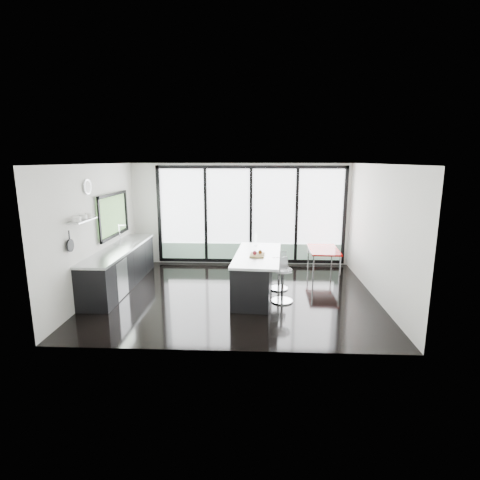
{
  "coord_description": "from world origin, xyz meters",
  "views": [
    {
      "loc": [
        0.48,
        -7.76,
        2.88
      ],
      "look_at": [
        0.1,
        0.3,
        1.15
      ],
      "focal_mm": 28.0,
      "sensor_mm": 36.0,
      "label": 1
    }
  ],
  "objects_px": {
    "bar_stool_near": "(282,285)",
    "red_table": "(323,262)",
    "island": "(254,274)",
    "bar_stool_far": "(279,275)"
  },
  "relations": [
    {
      "from": "island",
      "to": "bar_stool_far",
      "type": "distance_m",
      "value": 0.68
    },
    {
      "from": "island",
      "to": "red_table",
      "type": "xyz_separation_m",
      "value": [
        1.75,
        1.52,
        -0.12
      ]
    },
    {
      "from": "island",
      "to": "red_table",
      "type": "bearing_deg",
      "value": 41.04
    },
    {
      "from": "bar_stool_near",
      "to": "red_table",
      "type": "relative_size",
      "value": 0.56
    },
    {
      "from": "bar_stool_near",
      "to": "bar_stool_far",
      "type": "relative_size",
      "value": 1.06
    },
    {
      "from": "bar_stool_near",
      "to": "bar_stool_far",
      "type": "distance_m",
      "value": 0.77
    },
    {
      "from": "bar_stool_near",
      "to": "bar_stool_far",
      "type": "height_order",
      "value": "bar_stool_near"
    },
    {
      "from": "red_table",
      "to": "island",
      "type": "bearing_deg",
      "value": -138.96
    },
    {
      "from": "bar_stool_far",
      "to": "red_table",
      "type": "xyz_separation_m",
      "value": [
        1.19,
        1.16,
        0.01
      ]
    },
    {
      "from": "island",
      "to": "red_table",
      "type": "distance_m",
      "value": 2.32
    }
  ]
}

